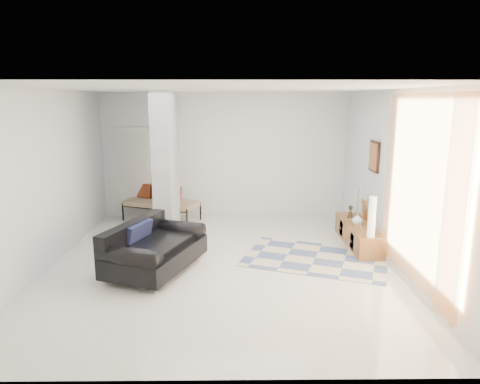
{
  "coord_description": "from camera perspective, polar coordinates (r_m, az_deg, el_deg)",
  "views": [
    {
      "loc": [
        0.25,
        -6.64,
        2.64
      ],
      "look_at": [
        0.33,
        0.6,
        1.07
      ],
      "focal_mm": 32.0,
      "sensor_mm": 36.0,
      "label": 1
    }
  ],
  "objects": [
    {
      "name": "floor",
      "position": [
        7.15,
        -2.59,
        -9.47
      ],
      "size": [
        6.0,
        6.0,
        0.0
      ],
      "primitive_type": "plane",
      "color": "silver",
      "rests_on": "ground"
    },
    {
      "name": "ceiling",
      "position": [
        6.64,
        -2.83,
        13.59
      ],
      "size": [
        6.0,
        6.0,
        0.0
      ],
      "primitive_type": "plane",
      "rotation": [
        3.14,
        0.0,
        0.0
      ],
      "color": "white",
      "rests_on": "wall_back"
    },
    {
      "name": "wall_back",
      "position": [
        9.72,
        -2.08,
        4.89
      ],
      "size": [
        6.0,
        0.0,
        6.0
      ],
      "primitive_type": "plane",
      "rotation": [
        1.57,
        0.0,
        0.0
      ],
      "color": "white",
      "rests_on": "ground"
    },
    {
      "name": "wall_front",
      "position": [
        3.85,
        -4.29,
        -6.62
      ],
      "size": [
        6.0,
        0.0,
        6.0
      ],
      "primitive_type": "plane",
      "rotation": [
        -1.57,
        0.0,
        0.0
      ],
      "color": "white",
      "rests_on": "ground"
    },
    {
      "name": "wall_left",
      "position": [
        7.39,
        -24.56,
        1.44
      ],
      "size": [
        0.0,
        6.0,
        6.0
      ],
      "primitive_type": "plane",
      "rotation": [
        1.57,
        0.0,
        1.57
      ],
      "color": "white",
      "rests_on": "ground"
    },
    {
      "name": "wall_right",
      "position": [
        7.2,
        19.74,
        1.58
      ],
      "size": [
        0.0,
        6.0,
        6.0
      ],
      "primitive_type": "plane",
      "rotation": [
        1.57,
        0.0,
        -1.57
      ],
      "color": "white",
      "rests_on": "ground"
    },
    {
      "name": "partition_column",
      "position": [
        8.44,
        -9.82,
        3.59
      ],
      "size": [
        0.35,
        1.2,
        2.8
      ],
      "primitive_type": "cube",
      "color": "#9FA2A5",
      "rests_on": "floor"
    },
    {
      "name": "hallway_door",
      "position": [
        10.01,
        -14.19,
        2.54
      ],
      "size": [
        0.85,
        0.06,
        2.04
      ],
      "primitive_type": "cube",
      "color": "silver",
      "rests_on": "floor"
    },
    {
      "name": "curtain",
      "position": [
        6.11,
        22.74,
        0.03
      ],
      "size": [
        0.0,
        2.55,
        2.55
      ],
      "primitive_type": "plane",
      "rotation": [
        1.57,
        0.0,
        1.57
      ],
      "color": "#FF9743",
      "rests_on": "wall_right"
    },
    {
      "name": "wall_art",
      "position": [
        7.99,
        17.47,
        4.55
      ],
      "size": [
        0.04,
        0.45,
        0.55
      ],
      "primitive_type": "cube",
      "color": "#34180E",
      "rests_on": "wall_right"
    },
    {
      "name": "media_console",
      "position": [
        8.24,
        15.49,
        -5.42
      ],
      "size": [
        0.45,
        1.75,
        0.8
      ],
      "color": "brown",
      "rests_on": "floor"
    },
    {
      "name": "loveseat",
      "position": [
        6.89,
        -11.63,
        -7.44
      ],
      "size": [
        1.53,
        1.94,
        0.76
      ],
      "rotation": [
        0.0,
        0.0,
        -0.36
      ],
      "color": "silver",
      "rests_on": "floor"
    },
    {
      "name": "daybed",
      "position": [
        9.68,
        -10.5,
        -1.23
      ],
      "size": [
        1.76,
        1.22,
        0.77
      ],
      "rotation": [
        0.0,
        0.0,
        -0.37
      ],
      "color": "black",
      "rests_on": "floor"
    },
    {
      "name": "area_rug",
      "position": [
        7.45,
        10.0,
        -8.68
      ],
      "size": [
        2.71,
        2.25,
        0.01
      ],
      "primitive_type": "cube",
      "rotation": [
        0.0,
        0.0,
        -0.35
      ],
      "color": "beige",
      "rests_on": "floor"
    },
    {
      "name": "cylinder_lamp",
      "position": [
        7.39,
        17.18,
        -3.21
      ],
      "size": [
        0.13,
        0.13,
        0.69
      ],
      "primitive_type": "cylinder",
      "color": "white",
      "rests_on": "media_console"
    },
    {
      "name": "bronze_figurine",
      "position": [
        8.53,
        14.52,
        -2.56
      ],
      "size": [
        0.13,
        0.13,
        0.24
      ],
      "primitive_type": null,
      "rotation": [
        0.0,
        0.0,
        -0.05
      ],
      "color": "black",
      "rests_on": "media_console"
    },
    {
      "name": "vase",
      "position": [
        8.11,
        15.34,
        -3.5
      ],
      "size": [
        0.21,
        0.21,
        0.21
      ],
      "primitive_type": "imported",
      "rotation": [
        0.0,
        0.0,
        0.06
      ],
      "color": "silver",
      "rests_on": "media_console"
    }
  ]
}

